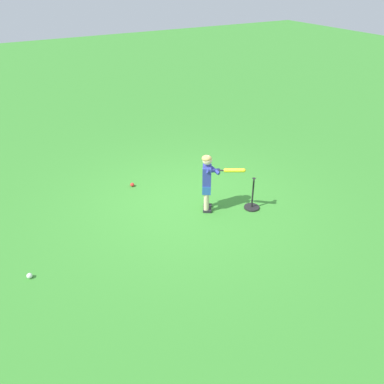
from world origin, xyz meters
TOP-DOWN VIEW (x-y plane):
  - ground_plane at (0.00, 0.00)m, footprint 40.00×40.00m
  - child_batter at (-0.40, -0.23)m, footprint 0.62×0.64m
  - play_ball_behind_batter at (1.10, 0.64)m, footprint 0.08×0.08m
  - play_ball_near_batter at (-0.72, 2.96)m, footprint 0.08×0.08m
  - batting_tee at (-0.76, -0.95)m, footprint 0.28×0.28m

SIDE VIEW (x-z plane):
  - ground_plane at x=0.00m, z-range 0.00..0.00m
  - play_ball_behind_batter at x=1.10m, z-range 0.00..0.08m
  - play_ball_near_batter at x=-0.72m, z-range 0.00..0.08m
  - batting_tee at x=-0.76m, z-range -0.21..0.41m
  - child_batter at x=-0.40m, z-range 0.11..1.19m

